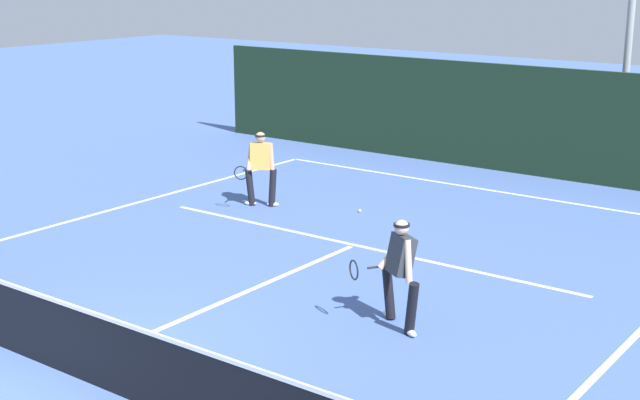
{
  "coord_description": "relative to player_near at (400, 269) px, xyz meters",
  "views": [
    {
      "loc": [
        8.75,
        -6.34,
        4.96
      ],
      "look_at": [
        -0.17,
        5.7,
        1.0
      ],
      "focal_mm": 50.07,
      "sensor_mm": 36.0,
      "label": 1
    }
  ],
  "objects": [
    {
      "name": "player_far",
      "position": [
        -5.78,
        3.83,
        0.01
      ],
      "size": [
        0.72,
        0.95,
        1.59
      ],
      "rotation": [
        0.0,
        0.0,
        3.61
      ],
      "color": "black",
      "rests_on": "ground_plane"
    },
    {
      "name": "back_fence_windscreen",
      "position": [
        -2.64,
        9.96,
        0.46
      ],
      "size": [
        18.6,
        0.12,
        2.63
      ],
      "primitive_type": "cube",
      "color": "#192F1D",
      "rests_on": "ground_plane"
    },
    {
      "name": "tennis_net",
      "position": [
        -2.64,
        -3.77,
        -0.36
      ],
      "size": [
        11.95,
        0.09,
        1.09
      ],
      "color": "#1E4723",
      "rests_on": "ground_plane"
    },
    {
      "name": "ground_plane",
      "position": [
        -2.64,
        -3.77,
        -0.86
      ],
      "size": [
        80.0,
        80.0,
        0.0
      ],
      "primitive_type": "plane",
      "color": "#4764A3"
    },
    {
      "name": "court_line_baseline_far",
      "position": [
        -2.64,
        7.96,
        -0.86
      ],
      "size": [
        10.91,
        0.1,
        0.01
      ],
      "primitive_type": "cube",
      "color": "white",
      "rests_on": "ground_plane"
    },
    {
      "name": "court_line_service",
      "position": [
        -2.64,
        2.75,
        -0.86
      ],
      "size": [
        8.9,
        0.1,
        0.01
      ],
      "primitive_type": "cube",
      "color": "white",
      "rests_on": "ground_plane"
    },
    {
      "name": "court_line_centre",
      "position": [
        -2.64,
        -0.57,
        -0.86
      ],
      "size": [
        0.1,
        6.4,
        0.01
      ],
      "primitive_type": "cube",
      "color": "white",
      "rests_on": "ground_plane"
    },
    {
      "name": "tennis_ball",
      "position": [
        -3.8,
        4.65,
        -0.83
      ],
      "size": [
        0.07,
        0.07,
        0.07
      ],
      "primitive_type": "sphere",
      "color": "#D1E033",
      "rests_on": "ground_plane"
    },
    {
      "name": "player_near",
      "position": [
        0.0,
        0.0,
        0.0
      ],
      "size": [
        1.13,
        0.8,
        1.57
      ],
      "rotation": [
        0.0,
        0.0,
        2.58
      ],
      "color": "black",
      "rests_on": "ground_plane"
    }
  ]
}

